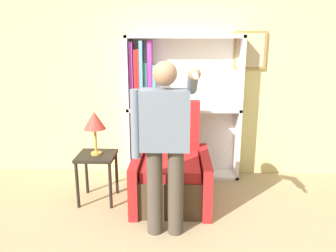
# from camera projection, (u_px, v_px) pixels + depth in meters

# --- Properties ---
(wall_back) EXTENTS (8.00, 0.11, 2.80)m
(wall_back) POSITION_uv_depth(u_px,v_px,m) (179.00, 73.00, 4.37)
(wall_back) COLOR #DBCC84
(wall_back) RESTS_ON ground_plane
(bookcase) EXTENTS (1.49, 0.28, 1.89)m
(bookcase) POSITION_uv_depth(u_px,v_px,m) (168.00, 110.00, 4.34)
(bookcase) COLOR white
(bookcase) RESTS_ON ground_plane
(armchair) EXTENTS (0.86, 0.93, 1.13)m
(armchair) POSITION_uv_depth(u_px,v_px,m) (171.00, 172.00, 3.79)
(armchair) COLOR #4C3823
(armchair) RESTS_ON ground_plane
(person_standing) EXTENTS (0.59, 0.78, 1.65)m
(person_standing) POSITION_uv_depth(u_px,v_px,m) (164.00, 140.00, 2.97)
(person_standing) COLOR #473D33
(person_standing) RESTS_ON ground_plane
(side_table) EXTENTS (0.42, 0.42, 0.57)m
(side_table) POSITION_uv_depth(u_px,v_px,m) (96.00, 163.00, 3.74)
(side_table) COLOR black
(side_table) RESTS_ON ground_plane
(table_lamp) EXTENTS (0.25, 0.25, 0.50)m
(table_lamp) POSITION_uv_depth(u_px,v_px,m) (94.00, 122.00, 3.62)
(table_lamp) COLOR gold
(table_lamp) RESTS_ON side_table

